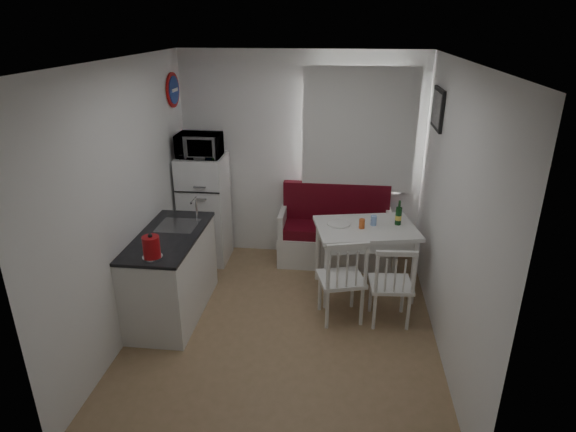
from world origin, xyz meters
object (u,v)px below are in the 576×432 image
bench (335,237)px  chair_right (392,278)px  kettle (151,247)px  microwave (199,145)px  wine_bottle (399,213)px  chair_left (342,272)px  kitchen_counter (172,273)px  fridge (205,209)px  dining_table (366,234)px

bench → chair_right: bearing=-66.4°
kettle → microwave: bearing=91.0°
bench → wine_bottle: (0.70, -0.60, 0.61)m
bench → chair_left: size_ratio=2.60×
microwave → chair_right: bearing=-28.2°
kitchen_counter → fridge: 1.27m
microwave → dining_table: bearing=-15.1°
dining_table → chair_left: chair_left is taller
microwave → bench: bearing=5.7°
kettle → wine_bottle: kettle is taller
chair_right → kettle: kettle is taller
microwave → kettle: bearing=-89.0°
dining_table → chair_right: chair_right is taller
kitchen_counter → dining_table: 2.13m
chair_right → microwave: (-2.24, 1.20, 0.98)m
wine_bottle → microwave: bearing=169.4°
bench → dining_table: size_ratio=1.17×
chair_right → microwave: 2.72m
chair_right → microwave: microwave is taller
kitchen_counter → chair_left: 1.76m
chair_left → fridge: 2.14m
bench → microwave: size_ratio=2.75×
fridge → microwave: bearing=-90.0°
dining_table → fridge: fridge is taller
chair_left → wine_bottle: bearing=36.3°
dining_table → chair_right: 0.73m
chair_left → fridge: size_ratio=0.39×
fridge → microwave: (0.00, -0.05, 0.83)m
kitchen_counter → kettle: kitchen_counter is taller
fridge → chair_right: bearing=-29.2°
dining_table → kettle: 2.31m
chair_right → dining_table: bearing=106.5°
kitchen_counter → fridge: fridge is taller
bench → dining_table: 0.87m
kitchen_counter → kettle: bearing=-84.7°
bench → wine_bottle: bearing=-40.8°
fridge → kettle: fridge is taller
kitchen_counter → kettle: (0.05, -0.54, 0.57)m
kitchen_counter → dining_table: bearing=18.1°
kitchen_counter → chair_left: size_ratio=2.44×
kitchen_counter → bench: kitchen_counter is taller
dining_table → kettle: (-1.96, -1.19, 0.31)m
chair_left → wine_bottle: 1.04m
dining_table → microwave: 2.21m
kettle → chair_right: bearing=13.6°
fridge → chair_left: bearing=-35.8°
chair_left → wine_bottle: wine_bottle is taller
chair_left → microwave: (-1.74, 1.20, 0.94)m
kitchen_counter → fridge: size_ratio=0.95×
microwave → kettle: size_ratio=2.09×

